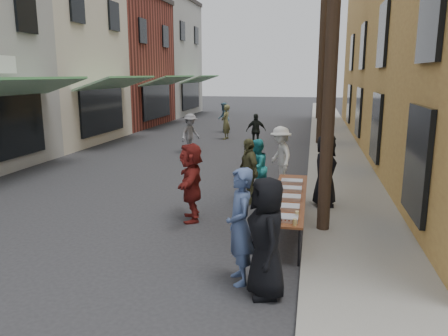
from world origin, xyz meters
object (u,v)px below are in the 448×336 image
at_px(catering_tray_sausage, 284,218).
at_px(server, 325,171).
at_px(utility_pole_mid, 323,47).
at_px(guest_front_c, 257,167).
at_px(utility_pole_near, 334,9).
at_px(guest_front_a, 266,238).
at_px(serving_table, 289,197).
at_px(utility_pole_far, 320,57).

relative_size(catering_tray_sausage, server, 0.28).
distance_m(utility_pole_mid, catering_tray_sausage, 14.06).
xyz_separation_m(catering_tray_sausage, guest_front_c, (-1.04, 4.20, -0.00)).
bearing_deg(server, guest_front_c, 59.04).
height_order(utility_pole_near, server, utility_pole_near).
bearing_deg(guest_front_c, server, 82.72).
relative_size(utility_pole_near, guest_front_a, 4.88).
bearing_deg(utility_pole_near, serving_table, 171.48).
bearing_deg(serving_table, utility_pole_near, -8.52).
bearing_deg(guest_front_a, utility_pole_far, 157.31).
bearing_deg(serving_table, server, 63.96).
bearing_deg(serving_table, catering_tray_sausage, -90.00).
bearing_deg(utility_pole_mid, utility_pole_near, -90.00).
height_order(catering_tray_sausage, server, server).
bearing_deg(catering_tray_sausage, utility_pole_near, 64.63).
bearing_deg(utility_pole_far, server, -89.87).
xyz_separation_m(guest_front_a, guest_front_c, (-0.87, 5.55, -0.14)).
distance_m(utility_pole_far, serving_table, 24.20).
bearing_deg(serving_table, utility_pole_far, 88.25).
distance_m(utility_pole_mid, server, 10.88).
xyz_separation_m(utility_pole_mid, serving_table, (-0.73, -11.89, -3.79)).
distance_m(utility_pole_far, catering_tray_sausage, 25.82).
height_order(utility_pole_far, server, utility_pole_far).
xyz_separation_m(guest_front_a, server, (0.95, 4.60, 0.06)).
distance_m(utility_pole_near, catering_tray_sausage, 4.08).
bearing_deg(utility_pole_mid, serving_table, -93.51).
distance_m(utility_pole_near, utility_pole_far, 24.00).
xyz_separation_m(utility_pole_mid, guest_front_a, (-0.90, -14.90, -3.58)).
distance_m(catering_tray_sausage, server, 3.35).
xyz_separation_m(serving_table, catering_tray_sausage, (-0.00, -1.65, 0.08)).
height_order(guest_front_a, guest_front_c, guest_front_a).
xyz_separation_m(utility_pole_near, utility_pole_far, (0.00, 24.00, 0.00)).
height_order(utility_pole_near, utility_pole_far, same).
relative_size(utility_pole_near, serving_table, 2.25).
distance_m(utility_pole_far, guest_front_a, 27.15).
distance_m(utility_pole_mid, utility_pole_far, 12.00).
bearing_deg(utility_pole_near, catering_tray_sausage, -115.37).
xyz_separation_m(utility_pole_far, catering_tray_sausage, (-0.73, -25.54, -3.71)).
bearing_deg(guest_front_c, utility_pole_far, -164.41).
bearing_deg(utility_pole_near, utility_pole_mid, 90.00).
bearing_deg(guest_front_c, guest_front_a, 29.18).
bearing_deg(guest_front_a, utility_pole_near, 141.97).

